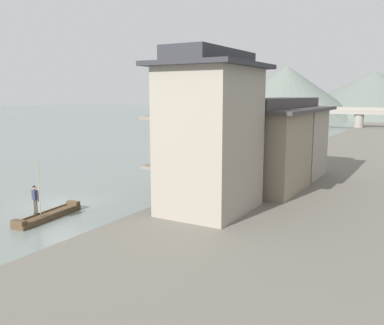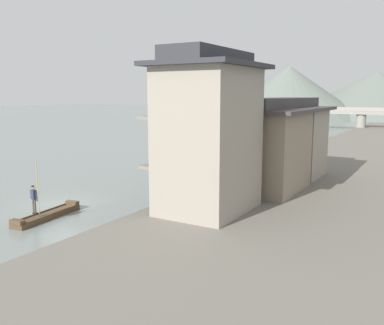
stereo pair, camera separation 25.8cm
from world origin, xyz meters
TOP-DOWN VIEW (x-y plane):
  - ground_plane at (0.00, 0.00)m, footprint 400.00×400.00m
  - riverbank_right at (15.55, 30.00)m, footprint 18.00×110.00m
  - boat_foreground_poled at (1.74, -2.59)m, footprint 1.41×4.71m
  - boatman_person at (1.87, -3.49)m, footprint 0.57×0.30m
  - boat_moored_nearest at (-5.36, 47.14)m, footprint 2.38×3.85m
  - boat_moored_second at (3.76, 6.01)m, footprint 3.55×3.77m
  - boat_moored_third at (-6.17, 29.59)m, footprint 3.69×3.01m
  - boat_moored_far at (4.55, 11.75)m, footprint 2.15×5.03m
  - boat_midriver_drifting at (4.58, 47.34)m, footprint 1.47×4.44m
  - boat_midriver_upstream at (-2.41, 39.42)m, footprint 2.46×5.09m
  - boat_upstream_distant at (4.78, 21.50)m, footprint 2.21×5.52m
  - boat_crossing_west at (4.22, 32.54)m, footprint 1.98×5.46m
  - house_waterfront_nearest at (9.78, 1.82)m, footprint 5.28×6.35m
  - house_waterfront_second at (10.32, 8.31)m, footprint 6.34×6.93m
  - house_waterfront_tall at (10.29, 14.20)m, footprint 6.27×5.60m
  - stone_bridge at (0.00, 68.40)m, footprint 24.37×2.40m
  - hill_far_west at (-19.16, 105.31)m, footprint 44.51×44.51m
  - hill_far_centre at (2.89, 123.48)m, footprint 56.55×56.55m

SIDE VIEW (x-z plane):
  - ground_plane at x=0.00m, z-range 0.00..0.00m
  - boat_moored_second at x=3.76m, z-range -0.06..0.33m
  - boat_crossing_west at x=4.22m, z-range -0.08..0.39m
  - boat_foreground_poled at x=1.74m, z-range -0.09..0.42m
  - boat_midriver_drifting at x=4.58m, z-range -0.09..0.45m
  - boat_moored_far at x=4.55m, z-range -0.10..0.46m
  - boat_moored_third at x=-6.17m, z-range -0.09..0.46m
  - boat_upstream_distant at x=4.78m, z-range -0.12..0.57m
  - boat_moored_nearest at x=-5.36m, z-range -0.10..0.61m
  - boat_midriver_upstream at x=-2.41m, z-range -0.12..0.65m
  - riverbank_right at x=15.55m, z-range 0.00..0.58m
  - boatman_person at x=1.87m, z-range -0.01..3.03m
  - stone_bridge at x=0.00m, z-range 0.65..5.10m
  - house_waterfront_second at x=10.32m, z-range 0.51..6.65m
  - house_waterfront_tall at x=10.29m, z-range 0.53..6.67m
  - house_waterfront_nearest at x=9.78m, z-range 0.52..9.26m
  - hill_far_centre at x=2.89m, z-range 0.00..13.85m
  - hill_far_west at x=-19.16m, z-range 0.00..15.24m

